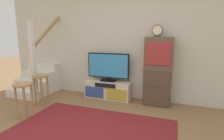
{
  "coord_description": "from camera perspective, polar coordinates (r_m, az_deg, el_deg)",
  "views": [
    {
      "loc": [
        1.21,
        -1.7,
        1.52
      ],
      "look_at": [
        -0.04,
        1.77,
        0.79
      ],
      "focal_mm": 28.94,
      "sensor_mm": 36.0,
      "label": 1
    }
  ],
  "objects": [
    {
      "name": "staircase",
      "position": [
        5.33,
        -21.09,
        -2.09
      ],
      "size": [
        1.0,
        1.36,
        2.2
      ],
      "color": "silver",
      "rests_on": "ground_plane"
    },
    {
      "name": "bar_stool_far",
      "position": [
        4.14,
        -21.56,
        -3.84
      ],
      "size": [
        0.34,
        0.34,
        0.68
      ],
      "color": "#A37A4C",
      "rests_on": "ground_plane"
    },
    {
      "name": "media_console",
      "position": [
        4.37,
        -1.31,
        -6.26
      ],
      "size": [
        1.11,
        0.38,
        0.43
      ],
      "color": "beige",
      "rests_on": "ground_plane"
    },
    {
      "name": "back_wall",
      "position": [
        4.33,
        3.66,
        8.87
      ],
      "size": [
        6.4,
        0.12,
        2.7
      ],
      "primitive_type": "cube",
      "color": "beige",
      "rests_on": "ground_plane"
    },
    {
      "name": "side_cabinet",
      "position": [
        4.0,
        14.33,
        -0.55
      ],
      "size": [
        0.58,
        0.38,
        1.47
      ],
      "color": "brown",
      "rests_on": "ground_plane"
    },
    {
      "name": "television",
      "position": [
        4.26,
        -1.23,
        1.15
      ],
      "size": [
        1.01,
        0.22,
        0.67
      ],
      "color": "black",
      "rests_on": "media_console"
    },
    {
      "name": "bar_stool_near",
      "position": [
        3.65,
        -26.12,
        -6.34
      ],
      "size": [
        0.34,
        0.34,
        0.66
      ],
      "color": "#A37A4C",
      "rests_on": "ground_plane"
    },
    {
      "name": "area_rug",
      "position": [
        3.01,
        -7.22,
        -19.19
      ],
      "size": [
        2.6,
        1.8,
        0.01
      ],
      "primitive_type": "cube",
      "color": "maroon",
      "rests_on": "ground_plane"
    },
    {
      "name": "desk_clock",
      "position": [
        3.91,
        14.12,
        11.93
      ],
      "size": [
        0.22,
        0.08,
        0.25
      ],
      "color": "#4C3823",
      "rests_on": "side_cabinet"
    }
  ]
}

